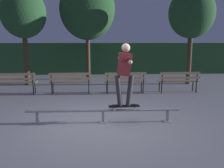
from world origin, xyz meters
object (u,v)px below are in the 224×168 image
(skateboard, at_px, (124,106))
(tree_behind_benches, at_px, (87,9))
(park_bench_rightmost, at_px, (179,79))
(park_bench_right_center, at_px, (125,80))
(skateboarder, at_px, (125,69))
(tree_far_right, at_px, (192,13))
(park_bench_leftmost, at_px, (14,81))
(tree_far_left, at_px, (23,14))
(grind_rail, at_px, (103,112))
(park_bench_left_center, at_px, (70,80))

(skateboard, distance_m, tree_behind_benches, 7.94)
(park_bench_rightmost, bearing_deg, park_bench_right_center, 180.00)
(skateboarder, xyz_separation_m, tree_far_right, (3.61, 5.43, 1.91))
(park_bench_leftmost, xyz_separation_m, tree_far_left, (-0.16, 2.22, 2.70))
(grind_rail, xyz_separation_m, park_bench_leftmost, (-3.34, 3.43, 0.27))
(park_bench_left_center, relative_size, tree_far_right, 0.36)
(grind_rail, relative_size, park_bench_leftmost, 2.40)
(park_bench_rightmost, bearing_deg, skateboarder, -126.07)
(park_bench_right_center, distance_m, tree_behind_benches, 5.10)
(skateboarder, relative_size, park_bench_leftmost, 0.96)
(skateboard, xyz_separation_m, tree_behind_benches, (-1.22, 7.16, 3.20))
(grind_rail, height_order, skateboard, skateboard)
(tree_far_right, bearing_deg, tree_far_left, 178.34)
(grind_rail, height_order, tree_behind_benches, tree_behind_benches)
(skateboarder, height_order, park_bench_left_center, skateboarder)
(tree_far_left, bearing_deg, tree_behind_benches, 28.30)
(skateboarder, height_order, tree_far_right, tree_far_right)
(skateboarder, xyz_separation_m, park_bench_leftmost, (-3.87, 3.43, -0.82))
(park_bench_right_center, relative_size, tree_behind_benches, 0.31)
(park_bench_right_center, xyz_separation_m, park_bench_rightmost, (2.12, 0.00, 0.00))
(grind_rail, bearing_deg, park_bench_right_center, 75.12)
(park_bench_right_center, bearing_deg, tree_far_right, 31.66)
(tree_behind_benches, bearing_deg, park_bench_rightmost, -45.06)
(grind_rail, distance_m, skateboard, 0.55)
(park_bench_leftmost, height_order, tree_far_right, tree_far_right)
(grind_rail, relative_size, tree_behind_benches, 0.75)
(park_bench_rightmost, height_order, tree_behind_benches, tree_behind_benches)
(park_bench_right_center, bearing_deg, tree_behind_benches, 113.21)
(park_bench_rightmost, bearing_deg, park_bench_leftmost, 180.00)
(park_bench_rightmost, height_order, tree_far_left, tree_far_left)
(park_bench_right_center, relative_size, park_bench_rightmost, 1.00)
(tree_behind_benches, height_order, tree_far_right, tree_behind_benches)
(park_bench_leftmost, height_order, park_bench_left_center, same)
(tree_far_right, bearing_deg, tree_behind_benches, 160.27)
(park_bench_right_center, bearing_deg, skateboard, -96.29)
(tree_far_left, height_order, tree_far_right, tree_far_right)
(tree_far_left, bearing_deg, grind_rail, -58.23)
(grind_rail, xyz_separation_m, skateboarder, (0.54, 0.00, 1.09))
(grind_rail, distance_m, park_bench_rightmost, 4.59)
(park_bench_leftmost, xyz_separation_m, tree_far_right, (7.48, 2.00, 2.73))
(park_bench_right_center, height_order, tree_far_right, tree_far_right)
(park_bench_left_center, bearing_deg, skateboarder, -63.00)
(tree_behind_benches, bearing_deg, skateboard, -80.32)
(tree_far_right, bearing_deg, park_bench_leftmost, -165.06)
(skateboarder, height_order, park_bench_rightmost, skateboarder)
(skateboarder, distance_m, park_bench_right_center, 3.55)
(park_bench_right_center, bearing_deg, park_bench_leftmost, 180.00)
(skateboarder, distance_m, park_bench_rightmost, 4.32)
(park_bench_right_center, xyz_separation_m, tree_far_left, (-4.41, 2.22, 2.70))
(park_bench_leftmost, height_order, park_bench_rightmost, same)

